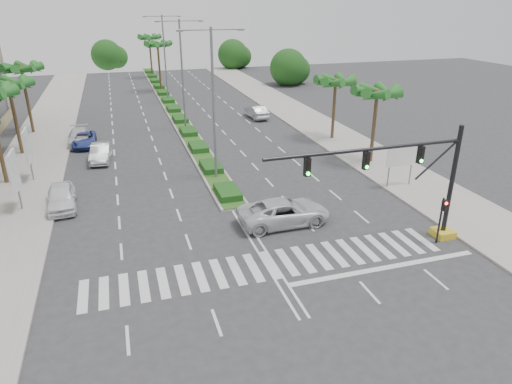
% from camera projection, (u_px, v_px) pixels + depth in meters
% --- Properties ---
extents(ground, '(160.00, 160.00, 0.00)m').
position_uv_depth(ground, '(270.00, 265.00, 25.74)').
color(ground, '#333335').
rests_on(ground, ground).
extents(footpath_right, '(6.00, 120.00, 0.15)m').
position_uv_depth(footpath_right, '(346.00, 143.00, 47.45)').
color(footpath_right, gray).
rests_on(footpath_right, ground).
extents(footpath_left, '(6.00, 120.00, 0.15)m').
position_uv_depth(footpath_left, '(28.00, 173.00, 39.19)').
color(footpath_left, gray).
rests_on(footpath_left, ground).
extents(median, '(2.20, 75.00, 0.20)m').
position_uv_depth(median, '(169.00, 104.00, 65.32)').
color(median, gray).
rests_on(median, ground).
extents(median_grass, '(1.80, 75.00, 0.04)m').
position_uv_depth(median_grass, '(169.00, 103.00, 65.27)').
color(median_grass, '#27561D').
rests_on(median_grass, median).
extents(signal_gantry, '(12.60, 1.20, 7.20)m').
position_uv_depth(signal_gantry, '(419.00, 190.00, 26.92)').
color(signal_gantry, gold).
rests_on(signal_gantry, ground).
extents(pedestrian_signal, '(0.28, 0.36, 3.00)m').
position_uv_depth(pedestrian_signal, '(442.00, 213.00, 27.24)').
color(pedestrian_signal, black).
rests_on(pedestrian_signal, ground).
extents(direction_sign, '(2.70, 0.11, 3.40)m').
position_uv_depth(direction_sign, '(402.00, 158.00, 35.50)').
color(direction_sign, slate).
rests_on(direction_sign, ground).
extents(billboard_near, '(0.18, 2.10, 4.35)m').
position_uv_depth(billboard_near, '(14.00, 172.00, 31.21)').
color(billboard_near, slate).
rests_on(billboard_near, ground).
extents(billboard_far, '(0.18, 2.10, 4.35)m').
position_uv_depth(billboard_far, '(27.00, 147.00, 36.49)').
color(billboard_far, slate).
rests_on(billboard_far, ground).
extents(palm_left_far, '(4.57, 4.68, 7.35)m').
position_uv_depth(palm_left_far, '(9.00, 87.00, 41.62)').
color(palm_left_far, brown).
rests_on(palm_left_far, ground).
extents(palm_left_end, '(4.57, 4.68, 7.75)m').
position_uv_depth(palm_left_end, '(22.00, 71.00, 48.51)').
color(palm_left_end, brown).
rests_on(palm_left_end, ground).
extents(palm_right_near, '(4.57, 4.68, 7.05)m').
position_uv_depth(palm_right_near, '(377.00, 95.00, 39.60)').
color(palm_right_near, brown).
rests_on(palm_right_near, ground).
extents(palm_right_far, '(4.57, 4.68, 6.75)m').
position_uv_depth(palm_right_far, '(336.00, 83.00, 46.76)').
color(palm_right_far, brown).
rests_on(palm_right_far, ground).
extents(palm_median_a, '(4.57, 4.68, 8.05)m').
position_uv_depth(palm_median_a, '(158.00, 46.00, 71.38)').
color(palm_median_a, brown).
rests_on(palm_median_a, ground).
extents(palm_median_b, '(4.57, 4.68, 8.05)m').
position_uv_depth(palm_median_b, '(149.00, 39.00, 84.58)').
color(palm_median_b, brown).
rests_on(palm_median_b, ground).
extents(streetlight_near, '(5.10, 0.25, 12.00)m').
position_uv_depth(streetlight_near, '(213.00, 98.00, 35.42)').
color(streetlight_near, slate).
rests_on(streetlight_near, ground).
extents(streetlight_mid, '(5.10, 0.25, 12.00)m').
position_uv_depth(streetlight_mid, '(182.00, 70.00, 49.51)').
color(streetlight_mid, slate).
rests_on(streetlight_mid, ground).
extents(streetlight_far, '(5.10, 0.25, 12.00)m').
position_uv_depth(streetlight_far, '(165.00, 54.00, 63.59)').
color(streetlight_far, slate).
rests_on(streetlight_far, ground).
extents(car_parked_a, '(2.24, 4.94, 1.64)m').
position_uv_depth(car_parked_a, '(61.00, 197.00, 32.51)').
color(car_parked_a, white).
rests_on(car_parked_a, ground).
extents(car_parked_b, '(2.07, 4.87, 1.56)m').
position_uv_depth(car_parked_b, '(101.00, 153.00, 42.12)').
color(car_parked_b, silver).
rests_on(car_parked_b, ground).
extents(car_parked_c, '(2.32, 4.97, 1.38)m').
position_uv_depth(car_parked_c, '(84.00, 139.00, 46.48)').
color(car_parked_c, '#304394').
rests_on(car_parked_c, ground).
extents(car_parked_d, '(2.24, 5.33, 1.54)m').
position_uv_depth(car_parked_d, '(79.00, 137.00, 47.01)').
color(car_parked_d, silver).
rests_on(car_parked_d, ground).
extents(car_crossing, '(6.18, 2.92, 1.71)m').
position_uv_depth(car_crossing, '(284.00, 212.00, 30.17)').
color(car_crossing, silver).
rests_on(car_crossing, ground).
extents(car_right, '(1.99, 4.94, 1.60)m').
position_uv_depth(car_right, '(256.00, 112.00, 57.50)').
color(car_right, '#A5A4A9').
rests_on(car_right, ground).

